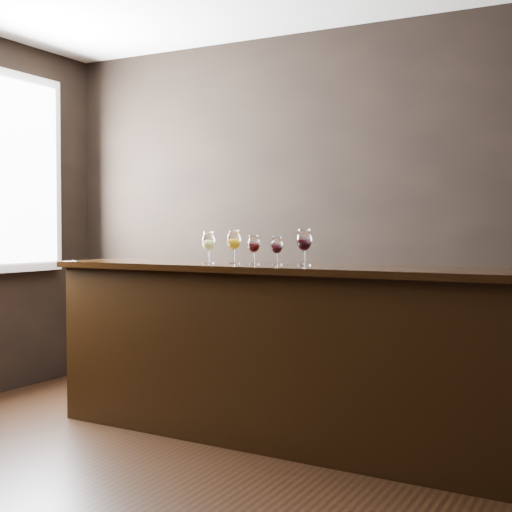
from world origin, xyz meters
The scene contains 10 objects.
ground centered at (0.00, 0.00, 0.00)m, with size 5.00×5.00×0.00m, color black.
room_shell centered at (-0.23, 0.11, 1.81)m, with size 5.02×4.52×2.81m.
bar_counter centered at (0.00, 1.10, 0.52)m, with size 2.96×0.64×1.04m, color black.
bar_top centered at (0.00, 1.10, 1.06)m, with size 3.06×0.71×0.04m, color black.
back_bar_shelf centered at (-0.18, 2.03, 0.48)m, with size 2.69×0.40×0.97m, color black.
glass_white centered at (-0.48, 1.08, 1.21)m, with size 0.09×0.09×0.20m.
glass_amber centered at (-0.33, 1.14, 1.22)m, with size 0.09×0.09×0.21m.
glass_red_a centered at (-0.15, 1.07, 1.19)m, with size 0.08×0.08×0.18m.
glass_red_b centered at (0.00, 1.07, 1.19)m, with size 0.07×0.07×0.17m.
glass_red_c centered at (0.18, 1.09, 1.22)m, with size 0.09×0.09×0.22m.
Camera 1 is at (1.90, -2.79, 1.28)m, focal length 50.00 mm.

